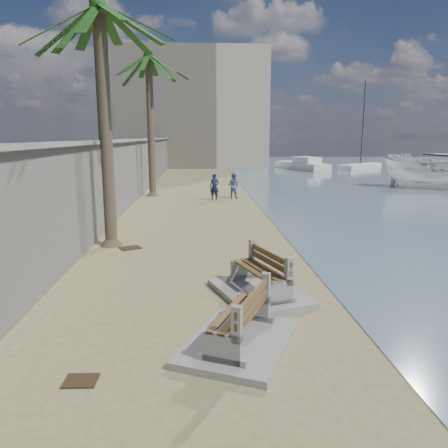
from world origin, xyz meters
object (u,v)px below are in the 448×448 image
person_b (233,184)px  yacht_far (302,166)px  sailboat_west (360,166)px  bench_near (240,322)px  person_a (214,185)px  bench_far (260,277)px  palm_mid (99,10)px  boat_cruiser (444,169)px  palm_back (148,58)px

person_b → yacht_far: bearing=-82.2°
yacht_far → sailboat_west: (7.01, 0.26, -0.02)m
bench_near → person_a: 18.62m
bench_near → yacht_far: yacht_far is taller
sailboat_west → bench_far: bearing=-113.2°
sailboat_west → palm_mid: bearing=-121.8°
bench_far → palm_mid: 10.00m
person_b → boat_cruiser: boat_cruiser is taller
sailboat_west → palm_back: bearing=-134.4°
palm_mid → palm_back: 13.09m
palm_back → boat_cruiser: palm_back is taller
bench_far → person_a: 16.12m
palm_mid → person_a: size_ratio=4.81×
person_a → palm_mid: bearing=-92.0°
bench_near → yacht_far: bearing=75.5°
bench_near → palm_mid: size_ratio=0.34×
yacht_far → palm_back: bearing=125.9°
bench_near → sailboat_west: sailboat_west is taller
yacht_far → sailboat_west: bearing=-107.9°
bench_far → person_b: bearing=87.7°
palm_back → boat_cruiser: size_ratio=2.61×
bench_near → person_b: person_b is taller
person_a → sailboat_west: 30.30m
yacht_far → sailboat_west: size_ratio=0.81×
palm_mid → sailboat_west: (21.91, 35.31, -7.36)m
person_b → palm_mid: bearing=96.4°
boat_cruiser → bench_far: bearing=175.4°
yacht_far → sailboat_west: 7.01m
bench_near → bench_far: 2.60m
boat_cruiser → person_a: bearing=139.2°
palm_back → person_b: (5.11, -1.38, -7.56)m
palm_back → yacht_far: size_ratio=1.16×
bench_far → boat_cruiser: boat_cruiser is taller
bench_near → person_a: (0.17, 18.61, 0.45)m
person_b → bench_near: bearing=116.3°
bench_near → yacht_far: 44.18m
bench_near → palm_mid: palm_mid is taller
palm_mid → yacht_far: 38.78m
palm_mid → person_b: bearing=66.0°
bench_far → boat_cruiser: bearing=52.2°
palm_mid → person_b: 14.50m
palm_mid → yacht_far: palm_mid is taller
palm_back → person_a: palm_back is taller
bench_far → person_a: (-0.54, 16.10, 0.44)m
person_b → bench_far: bearing=118.1°
bench_near → person_b: (1.38, 19.41, 0.41)m
bench_near → sailboat_west: bearing=67.2°
person_a → sailboat_west: bearing=71.9°
bench_near → boat_cruiser: size_ratio=0.81×
bench_far → person_b: 16.92m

